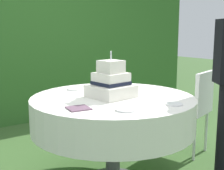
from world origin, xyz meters
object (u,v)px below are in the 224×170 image
(serving_plate_near, at_px, (75,89))
(napkin_stack, at_px, (78,108))
(garden_chair, at_px, (195,104))
(wedding_cake, at_px, (111,84))
(serving_plate_left, at_px, (126,110))
(cake_table, at_px, (113,112))
(serving_plate_far, at_px, (174,104))

(serving_plate_near, relative_size, napkin_stack, 0.96)
(garden_chair, bearing_deg, wedding_cake, -178.60)
(napkin_stack, bearing_deg, garden_chair, 8.13)
(serving_plate_near, xyz_separation_m, serving_plate_left, (-0.07, -0.87, 0.00))
(cake_table, xyz_separation_m, serving_plate_near, (-0.11, 0.45, 0.14))
(serving_plate_near, height_order, serving_plate_left, same)
(serving_plate_near, relative_size, garden_chair, 0.17)
(serving_plate_far, distance_m, garden_chair, 1.03)
(serving_plate_far, bearing_deg, serving_plate_left, 168.69)
(serving_plate_left, bearing_deg, serving_plate_near, 85.53)
(napkin_stack, bearing_deg, cake_table, 23.46)
(wedding_cake, distance_m, garden_chair, 1.13)
(serving_plate_near, distance_m, serving_plate_left, 0.87)
(cake_table, bearing_deg, garden_chair, 1.46)
(wedding_cake, xyz_separation_m, serving_plate_left, (-0.16, -0.42, -0.11))
(wedding_cake, xyz_separation_m, serving_plate_far, (0.22, -0.50, -0.11))
(serving_plate_near, distance_m, napkin_stack, 0.72)
(cake_table, distance_m, serving_plate_left, 0.48)
(serving_plate_near, xyz_separation_m, napkin_stack, (-0.32, -0.64, -0.00))
(serving_plate_near, height_order, serving_plate_far, same)
(napkin_stack, bearing_deg, serving_plate_far, -25.80)
(cake_table, height_order, garden_chair, garden_chair)
(cake_table, height_order, napkin_stack, napkin_stack)
(garden_chair, bearing_deg, serving_plate_near, 160.06)
(cake_table, relative_size, garden_chair, 1.53)
(serving_plate_far, height_order, garden_chair, garden_chair)
(wedding_cake, relative_size, garden_chair, 0.43)
(cake_table, relative_size, wedding_cake, 3.59)
(cake_table, relative_size, serving_plate_far, 10.83)
(cake_table, xyz_separation_m, garden_chair, (1.07, 0.03, -0.08))
(serving_plate_far, xyz_separation_m, garden_chair, (0.86, 0.52, -0.23))
(wedding_cake, height_order, serving_plate_near, wedding_cake)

